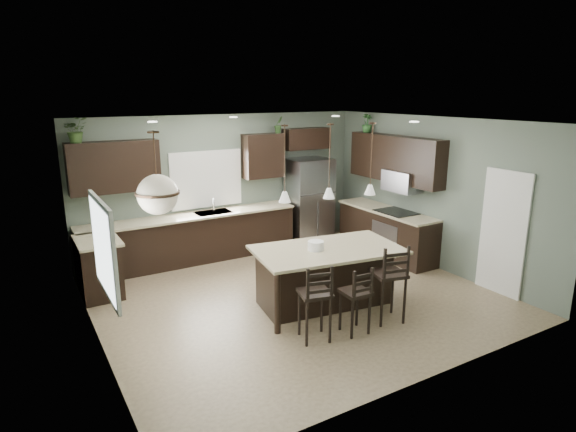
# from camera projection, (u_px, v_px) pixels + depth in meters

# --- Properties ---
(ground) EXTENTS (6.00, 6.00, 0.00)m
(ground) POSITION_uv_depth(u_px,v_px,m) (295.00, 296.00, 7.82)
(ground) COLOR #9E8466
(ground) RESTS_ON ground
(pantry_door) EXTENTS (0.04, 0.82, 2.04)m
(pantry_door) POSITION_uv_depth(u_px,v_px,m) (503.00, 233.00, 7.74)
(pantry_door) COLOR white
(pantry_door) RESTS_ON ground
(window_back) EXTENTS (1.35, 0.02, 1.00)m
(window_back) POSITION_uv_depth(u_px,v_px,m) (206.00, 179.00, 9.51)
(window_back) COLOR white
(window_back) RESTS_ON room_shell
(window_left) EXTENTS (0.02, 1.10, 1.00)m
(window_left) POSITION_uv_depth(u_px,v_px,m) (103.00, 249.00, 5.29)
(window_left) COLOR white
(window_left) RESTS_ON room_shell
(left_return_cabs) EXTENTS (0.60, 0.90, 0.90)m
(left_return_cabs) POSITION_uv_depth(u_px,v_px,m) (99.00, 268.00, 7.79)
(left_return_cabs) COLOR black
(left_return_cabs) RESTS_ON ground
(left_return_countertop) EXTENTS (0.66, 0.96, 0.04)m
(left_return_countertop) POSITION_uv_depth(u_px,v_px,m) (97.00, 241.00, 7.68)
(left_return_countertop) COLOR beige
(left_return_countertop) RESTS_ON left_return_cabs
(back_lower_cabs) EXTENTS (4.20, 0.60, 0.90)m
(back_lower_cabs) POSITION_uv_depth(u_px,v_px,m) (192.00, 239.00, 9.33)
(back_lower_cabs) COLOR black
(back_lower_cabs) RESTS_ON ground
(back_countertop) EXTENTS (4.20, 0.66, 0.04)m
(back_countertop) POSITION_uv_depth(u_px,v_px,m) (191.00, 216.00, 9.19)
(back_countertop) COLOR beige
(back_countertop) RESTS_ON back_lower_cabs
(sink_inset) EXTENTS (0.70, 0.45, 0.01)m
(sink_inset) POSITION_uv_depth(u_px,v_px,m) (213.00, 212.00, 9.41)
(sink_inset) COLOR gray
(sink_inset) RESTS_ON back_countertop
(faucet) EXTENTS (0.02, 0.02, 0.28)m
(faucet) POSITION_uv_depth(u_px,v_px,m) (214.00, 206.00, 9.35)
(faucet) COLOR silver
(faucet) RESTS_ON back_countertop
(back_upper_left) EXTENTS (1.55, 0.34, 0.90)m
(back_upper_left) POSITION_uv_depth(u_px,v_px,m) (114.00, 167.00, 8.42)
(back_upper_left) COLOR black
(back_upper_left) RESTS_ON room_shell
(back_upper_right) EXTENTS (0.85, 0.34, 0.90)m
(back_upper_right) POSITION_uv_depth(u_px,v_px,m) (263.00, 156.00, 9.87)
(back_upper_right) COLOR black
(back_upper_right) RESTS_ON room_shell
(fridge_header) EXTENTS (1.05, 0.34, 0.45)m
(fridge_header) POSITION_uv_depth(u_px,v_px,m) (306.00, 139.00, 10.31)
(fridge_header) COLOR black
(fridge_header) RESTS_ON room_shell
(right_lower_cabs) EXTENTS (0.60, 2.35, 0.90)m
(right_lower_cabs) POSITION_uv_depth(u_px,v_px,m) (386.00, 233.00, 9.76)
(right_lower_cabs) COLOR black
(right_lower_cabs) RESTS_ON ground
(right_countertop) EXTENTS (0.66, 2.35, 0.04)m
(right_countertop) POSITION_uv_depth(u_px,v_px,m) (387.00, 210.00, 9.64)
(right_countertop) COLOR beige
(right_countertop) RESTS_ON right_lower_cabs
(cooktop) EXTENTS (0.58, 0.75, 0.02)m
(cooktop) POSITION_uv_depth(u_px,v_px,m) (396.00, 212.00, 9.40)
(cooktop) COLOR black
(cooktop) RESTS_ON right_countertop
(wall_oven_front) EXTENTS (0.01, 0.72, 0.60)m
(wall_oven_front) POSITION_uv_depth(u_px,v_px,m) (384.00, 238.00, 9.39)
(wall_oven_front) COLOR gray
(wall_oven_front) RESTS_ON right_lower_cabs
(right_upper_cabs) EXTENTS (0.34, 2.35, 0.90)m
(right_upper_cabs) POSITION_uv_depth(u_px,v_px,m) (395.00, 159.00, 9.45)
(right_upper_cabs) COLOR black
(right_upper_cabs) RESTS_ON room_shell
(microwave) EXTENTS (0.40, 0.75, 0.40)m
(microwave) POSITION_uv_depth(u_px,v_px,m) (402.00, 181.00, 9.30)
(microwave) COLOR gray
(microwave) RESTS_ON right_upper_cabs
(refrigerator) EXTENTS (0.90, 0.74, 1.85)m
(refrigerator) POSITION_uv_depth(u_px,v_px,m) (309.00, 201.00, 10.43)
(refrigerator) COLOR gray
(refrigerator) RESTS_ON ground
(kitchen_island) EXTENTS (2.37, 1.57, 0.92)m
(kitchen_island) POSITION_uv_depth(u_px,v_px,m) (327.00, 277.00, 7.40)
(kitchen_island) COLOR black
(kitchen_island) RESTS_ON ground
(serving_dish) EXTENTS (0.24, 0.24, 0.14)m
(serving_dish) POSITION_uv_depth(u_px,v_px,m) (316.00, 246.00, 7.19)
(serving_dish) COLOR silver
(serving_dish) RESTS_ON kitchen_island
(bar_stool_left) EXTENTS (0.49, 0.49, 1.09)m
(bar_stool_left) POSITION_uv_depth(u_px,v_px,m) (315.00, 302.00, 6.34)
(bar_stool_left) COLOR black
(bar_stool_left) RESTS_ON ground
(bar_stool_center) EXTENTS (0.38, 0.38, 0.98)m
(bar_stool_center) POSITION_uv_depth(u_px,v_px,m) (355.00, 299.00, 6.54)
(bar_stool_center) COLOR black
(bar_stool_center) RESTS_ON ground
(bar_stool_right) EXTENTS (0.53, 0.53, 1.18)m
(bar_stool_right) POSITION_uv_depth(u_px,v_px,m) (388.00, 282.00, 6.87)
(bar_stool_right) COLOR black
(bar_stool_right) RESTS_ON ground
(pendant_left) EXTENTS (0.17, 0.17, 1.10)m
(pendant_left) POSITION_uv_depth(u_px,v_px,m) (285.00, 164.00, 6.70)
(pendant_left) COLOR white
(pendant_left) RESTS_ON room_shell
(pendant_center) EXTENTS (0.17, 0.17, 1.10)m
(pendant_center) POSITION_uv_depth(u_px,v_px,m) (330.00, 161.00, 6.95)
(pendant_center) COLOR silver
(pendant_center) RESTS_ON room_shell
(pendant_right) EXTENTS (0.17, 0.17, 1.10)m
(pendant_right) POSITION_uv_depth(u_px,v_px,m) (371.00, 159.00, 7.21)
(pendant_right) COLOR silver
(pendant_right) RESTS_ON room_shell
(chandelier) EXTENTS (0.52, 0.52, 0.99)m
(chandelier) POSITION_uv_depth(u_px,v_px,m) (156.00, 173.00, 5.61)
(chandelier) COLOR beige
(chandelier) RESTS_ON room_shell
(plant_back_left) EXTENTS (0.41, 0.37, 0.43)m
(plant_back_left) POSITION_uv_depth(u_px,v_px,m) (76.00, 130.00, 7.95)
(plant_back_left) COLOR #304C21
(plant_back_left) RESTS_ON back_upper_left
(plant_back_right) EXTENTS (0.22, 0.19, 0.35)m
(plant_back_right) POSITION_uv_depth(u_px,v_px,m) (279.00, 125.00, 9.86)
(plant_back_right) COLOR #325826
(plant_back_right) RESTS_ON back_upper_right
(plant_right_wall) EXTENTS (0.24, 0.24, 0.39)m
(plant_right_wall) POSITION_uv_depth(u_px,v_px,m) (367.00, 123.00, 9.99)
(plant_right_wall) COLOR #2A5B27
(plant_right_wall) RESTS_ON right_upper_cabs
(room_shell) EXTENTS (6.00, 6.00, 6.00)m
(room_shell) POSITION_uv_depth(u_px,v_px,m) (296.00, 194.00, 7.39)
(room_shell) COLOR #5E6C5E
(room_shell) RESTS_ON ground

